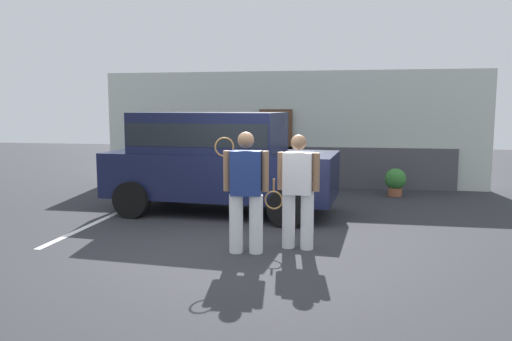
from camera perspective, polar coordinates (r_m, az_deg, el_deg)
name	(u,v)px	position (r m, az deg, el deg)	size (l,w,h in m)	color
ground_plane	(241,247)	(7.89, -1.69, -8.67)	(40.00, 40.00, 0.00)	#2D2D33
parking_stripe_0	(105,218)	(10.28, -16.74, -5.21)	(0.12, 4.40, 0.01)	silver
house_frontage	(289,133)	(13.84, 3.76, 4.32)	(10.45, 0.40, 3.12)	silver
parked_suv	(217,157)	(10.32, -4.44, 1.55)	(4.73, 2.43, 2.05)	#141938
tennis_player_man	(246,190)	(7.40, -1.17, -2.26)	(0.80, 0.32, 1.80)	white
tennis_player_woman	(298,190)	(7.66, 4.76, -2.24)	(0.90, 0.32, 1.75)	white
potted_plant_by_porch	(395,181)	(12.70, 15.51, -1.12)	(0.51, 0.51, 0.68)	#9E5638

